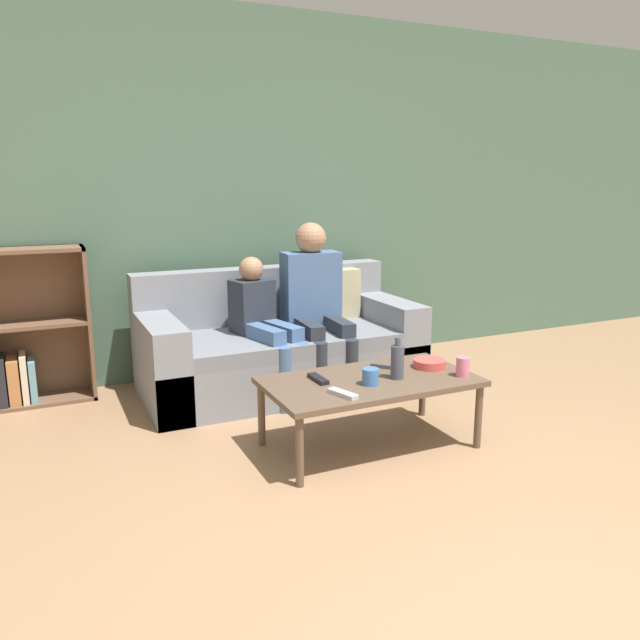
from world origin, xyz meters
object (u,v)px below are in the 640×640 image
coffee_table (370,385)px  tv_remote_1 (318,379)px  cup_near (370,377)px  tv_remote_0 (386,366)px  bottle (397,361)px  person_child (263,319)px  tv_remote_2 (343,394)px  person_adult (315,294)px  snack_bowl (429,363)px  cup_far (463,367)px  couch (280,349)px  bookshelf (20,343)px

coffee_table → tv_remote_1: tv_remote_1 is taller
coffee_table → cup_near: 0.12m
coffee_table → tv_remote_0: 0.23m
bottle → person_child: bearing=109.2°
tv_remote_1 → tv_remote_2: same height
cup_near → tv_remote_0: 0.31m
tv_remote_2 → cup_near: bearing=5.6°
tv_remote_0 → bottle: 0.21m
coffee_table → person_adult: bearing=81.6°
snack_bowl → cup_far: bearing=-72.1°
tv_remote_2 → tv_remote_1: bearing=74.0°
coffee_table → person_child: 1.05m
cup_near → tv_remote_0: cup_near is taller
person_adult → cup_near: person_adult is taller
tv_remote_0 → snack_bowl: bearing=-63.3°
couch → coffee_table: size_ratio=1.65×
tv_remote_1 → tv_remote_2: (0.01, -0.26, 0.00)m
tv_remote_2 → bottle: size_ratio=0.79×
coffee_table → tv_remote_1: bearing=161.9°
person_adult → tv_remote_1: bearing=-109.8°
tv_remote_1 → snack_bowl: 0.67m
couch → cup_far: 1.41m
couch → snack_bowl: size_ratio=10.19×
person_child → cup_near: 1.11m
person_adult → person_child: bearing=-169.7°
person_adult → tv_remote_1: (-0.42, -0.97, -0.26)m
person_child → tv_remote_2: (-0.02, -1.18, -0.13)m
tv_remote_0 → tv_remote_1: (-0.44, -0.05, 0.00)m
person_adult → tv_remote_0: size_ratio=7.12×
coffee_table → snack_bowl: snack_bowl is taller
cup_near → cup_far: 0.53m
coffee_table → cup_far: bearing=-19.5°
tv_remote_0 → snack_bowl: (0.23, -0.09, 0.01)m
couch → cup_near: bearing=-88.7°
couch → person_adult: 0.45m
person_child → cup_far: size_ratio=8.77×
bookshelf → cup_near: size_ratio=11.58×
bookshelf → couch: bearing=-14.4°
bookshelf → person_child: (1.45, -0.53, 0.12)m
person_adult → bottle: 1.12m
person_child → cup_far: (0.71, -1.17, -0.09)m
bookshelf → snack_bowl: bookshelf is taller
snack_bowl → tv_remote_1: bearing=176.2°
cup_far → bookshelf: bearing=141.7°
coffee_table → tv_remote_2: tv_remote_2 is taller
person_adult → cup_far: size_ratio=10.79×
person_adult → bottle: person_adult is taller
coffee_table → bottle: bearing=-21.6°
coffee_table → cup_far: (0.47, -0.17, 0.09)m
tv_remote_2 → coffee_table: bearing=16.3°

